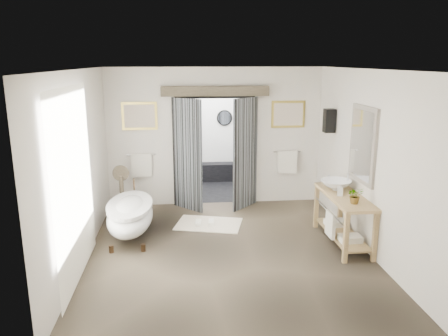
{
  "coord_description": "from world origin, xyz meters",
  "views": [
    {
      "loc": [
        -0.71,
        -6.56,
        3.03
      ],
      "look_at": [
        0.0,
        0.6,
        1.25
      ],
      "focal_mm": 35.0,
      "sensor_mm": 36.0,
      "label": 1
    }
  ],
  "objects_px": {
    "vanity": "(342,215)",
    "basin": "(336,185)",
    "rug": "(209,224)",
    "clawfoot_tub": "(130,215)"
  },
  "relations": [
    {
      "from": "vanity",
      "to": "rug",
      "type": "distance_m",
      "value": 2.49
    },
    {
      "from": "vanity",
      "to": "basin",
      "type": "bearing_deg",
      "value": 95.19
    },
    {
      "from": "clawfoot_tub",
      "to": "rug",
      "type": "distance_m",
      "value": 1.53
    },
    {
      "from": "clawfoot_tub",
      "to": "rug",
      "type": "bearing_deg",
      "value": 18.89
    },
    {
      "from": "vanity",
      "to": "rug",
      "type": "height_order",
      "value": "vanity"
    },
    {
      "from": "vanity",
      "to": "basin",
      "type": "xyz_separation_m",
      "value": [
        -0.03,
        0.3,
        0.43
      ]
    },
    {
      "from": "vanity",
      "to": "rug",
      "type": "xyz_separation_m",
      "value": [
        -2.18,
        1.09,
        -0.5
      ]
    },
    {
      "from": "rug",
      "to": "clawfoot_tub",
      "type": "bearing_deg",
      "value": -161.11
    },
    {
      "from": "clawfoot_tub",
      "to": "basin",
      "type": "height_order",
      "value": "basin"
    },
    {
      "from": "clawfoot_tub",
      "to": "rug",
      "type": "height_order",
      "value": "clawfoot_tub"
    }
  ]
}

